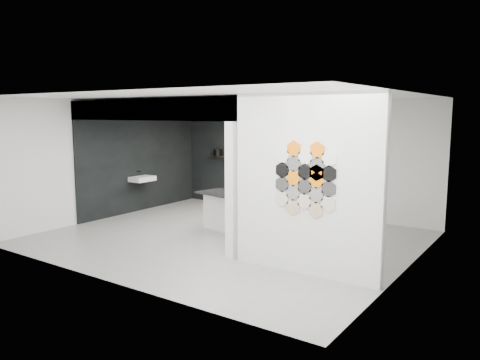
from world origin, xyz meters
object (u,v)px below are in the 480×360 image
kettle (279,157)px  bottle_dark (252,155)px  stockpot (218,152)px  wall_basin (142,179)px  partition_panel (306,185)px  utensil_cup (236,155)px  kitchen_island (233,212)px  glass_bowl (301,159)px  glass_vase (301,159)px

kettle → bottle_dark: (-0.82, 0.00, 0.01)m
stockpot → wall_basin: bearing=-111.8°
partition_panel → utensil_cup: partition_panel is taller
wall_basin → kitchen_island: kitchen_island is taller
wall_basin → kettle: bearing=36.7°
partition_panel → kitchen_island: partition_panel is taller
partition_panel → glass_bowl: bearing=118.2°
partition_panel → glass_vase: (-2.08, 3.87, -0.02)m
partition_panel → stockpot: bearing=140.2°
kettle → partition_panel: bearing=-78.5°
kettle → utensil_cup: bearing=156.6°
bottle_dark → kitchen_island: bearing=-65.3°
kitchen_island → partition_panel: bearing=-21.1°
kitchen_island → stockpot: 3.41m
partition_panel → bottle_dark: bearing=132.3°
glass_bowl → wall_basin: bearing=-148.7°
glass_bowl → glass_vase: (0.00, 0.00, 0.01)m
kitchen_island → kettle: (-0.28, 2.39, 0.97)m
stockpot → bottle_dark: stockpot is taller
glass_vase → glass_bowl: bearing=0.0°
partition_panel → bottle_dark: size_ratio=15.93×
kettle → bottle_dark: 0.82m
partition_panel → bottle_dark: (-3.51, 3.87, 0.01)m
partition_panel → utensil_cup: bearing=136.1°
kitchen_island → stockpot: stockpot is taller
bottle_dark → partition_panel: bearing=-47.7°
partition_panel → wall_basin: (-5.46, 1.80, -0.55)m
stockpot → glass_bowl: stockpot is taller
partition_panel → kettle: partition_panel is taller
glass_bowl → glass_vase: size_ratio=1.25×
wall_basin → glass_vase: bearing=31.3°
partition_panel → glass_bowl: 4.39m
partition_panel → bottle_dark: 5.22m
partition_panel → kitchen_island: 3.00m
glass_bowl → bottle_dark: bearing=180.0°
partition_panel → wall_basin: size_ratio=4.67×
wall_basin → glass_bowl: bearing=31.3°
utensil_cup → wall_basin: bearing=-125.0°
glass_bowl → utensil_cup: (-1.95, 0.00, -0.01)m
wall_basin → bottle_dark: (1.95, 2.07, 0.56)m
kitchen_island → glass_bowl: (0.34, 2.39, 0.95)m
kettle → utensil_cup: size_ratio=2.06×
bottle_dark → glass_bowl: bearing=0.0°
glass_bowl → kettle: bearing=180.0°
kettle → glass_vase: size_ratio=1.44×
kettle → utensil_cup: (-1.32, 0.00, -0.03)m
glass_bowl → glass_vase: bearing=0.0°
kettle → glass_vase: (0.62, 0.00, -0.01)m
glass_bowl → stockpot: bearing=180.0°
partition_panel → bottle_dark: partition_panel is taller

